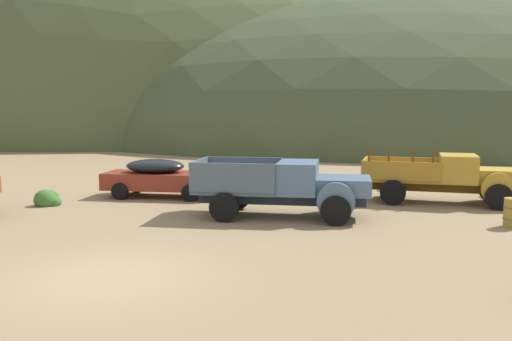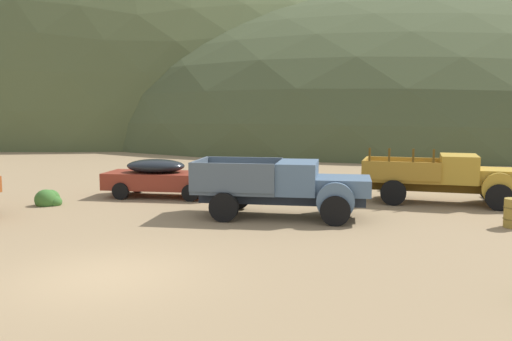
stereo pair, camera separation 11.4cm
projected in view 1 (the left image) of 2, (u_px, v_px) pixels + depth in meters
name	position (u px, v px, depth m)	size (l,w,h in m)	color
ground_plane	(106.00, 277.00, 11.86)	(300.00, 300.00, 0.00)	#937A56
hill_distant	(101.00, 135.00, 72.22)	(87.24, 55.97, 51.95)	#4C5633
hill_center	(390.00, 133.00, 77.06)	(92.15, 87.10, 35.57)	#424C2D
car_rust_red	(165.00, 177.00, 22.30)	(5.09, 2.33, 1.57)	maroon
truck_chalk_blue	(293.00, 187.00, 18.20)	(6.02, 2.95, 1.91)	#262D39
truck_mustard	(455.00, 178.00, 20.77)	(6.31, 3.31, 2.16)	#593D12
bush_lone_scrub	(276.00, 195.00, 21.53)	(1.28, 1.04, 0.96)	#5B8E42
bush_near_barrel	(48.00, 200.00, 20.45)	(1.01, 0.88, 0.79)	#3D702D
bush_front_right	(388.00, 187.00, 24.12)	(0.82, 0.77, 0.56)	olive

